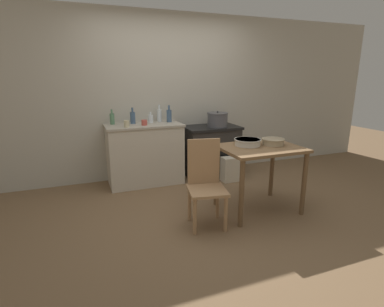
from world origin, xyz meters
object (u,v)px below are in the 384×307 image
stove (211,150)px  cup_mid_right (127,124)px  bottle_far_left (159,115)px  flour_sack (230,169)px  work_table (260,158)px  mixing_bowl_large (273,141)px  stock_pot (218,120)px  bottle_mid_left (151,118)px  bottle_center_left (133,117)px  mixing_bowl_small (248,142)px  cup_center_right (144,123)px  chair (206,181)px  bottle_left (112,119)px  bottle_center (169,116)px

stove → cup_mid_right: cup_mid_right is taller
bottle_far_left → flour_sack: bearing=-30.9°
work_table → mixing_bowl_large: 0.27m
stock_pot → bottle_mid_left: 1.06m
bottle_far_left → bottle_center_left: 0.42m
mixing_bowl_small → cup_center_right: cup_center_right is taller
chair → flour_sack: chair is taller
flour_sack → bottle_mid_left: bottle_mid_left is taller
flour_sack → cup_center_right: (-1.25, 0.32, 0.76)m
work_table → bottle_left: size_ratio=4.23×
work_table → mixing_bowl_small: mixing_bowl_small is taller
stock_pot → mixing_bowl_large: size_ratio=1.22×
chair → bottle_mid_left: (-0.21, 1.62, 0.49)m
bottle_center_left → bottle_center: (0.55, -0.04, 0.01)m
stock_pot → bottle_mid_left: bottle_mid_left is taller
bottle_mid_left → mixing_bowl_small: bearing=-59.6°
stock_pot → bottle_far_left: 0.92m
mixing_bowl_large → bottle_center_left: 2.08m
mixing_bowl_small → stove: bearing=84.3°
work_table → cup_center_right: 1.75m
mixing_bowl_small → bottle_center_left: size_ratio=1.34×
mixing_bowl_small → bottle_center: 1.51m
work_table → bottle_center: (-0.66, 1.51, 0.34)m
work_table → bottle_far_left: 1.82m
flour_sack → bottle_far_left: (-0.96, 0.58, 0.82)m
bottle_center_left → cup_mid_right: (-0.14, -0.29, -0.04)m
work_table → cup_center_right: bearing=128.7°
bottle_center → bottle_left: bearing=174.4°
flour_sack → bottle_mid_left: size_ratio=2.28×
chair → bottle_left: bearing=125.4°
bottle_center → cup_mid_right: (-0.69, -0.25, -0.05)m
mixing_bowl_small → bottle_mid_left: 1.66m
stove → bottle_far_left: size_ratio=3.40×
bottle_far_left → bottle_center_left: bearing=-172.9°
bottle_mid_left → bottle_center: 0.29m
mixing_bowl_large → cup_center_right: bearing=134.1°
chair → bottle_left: 1.91m
flour_sack → bottle_center: bottle_center is taller
mixing_bowl_large → flour_sack: bearing=91.4°
cup_center_right → mixing_bowl_small: bearing=-51.7°
bottle_left → flour_sack: bearing=-18.7°
chair → bottle_center_left: size_ratio=3.94×
stove → bottle_mid_left: 1.13m
flour_sack → chair: bearing=-129.3°
work_table → mixing_bowl_large: size_ratio=3.43×
bottle_center_left → cup_mid_right: size_ratio=2.49×
flour_sack → cup_mid_right: 1.72m
chair → bottle_center_left: bearing=117.0°
chair → bottle_center_left: bottle_center_left is taller
bottle_far_left → cup_center_right: bottle_far_left is taller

